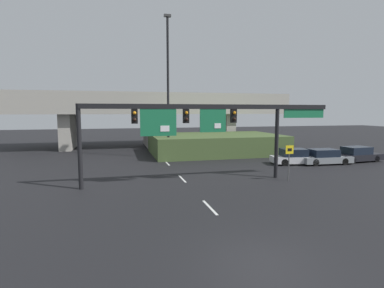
# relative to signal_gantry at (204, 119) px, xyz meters

# --- Properties ---
(ground_plane) EXTENTS (160.00, 160.00, 0.00)m
(ground_plane) POSITION_rel_signal_gantry_xyz_m (-1.24, -11.16, -4.41)
(ground_plane) COLOR black
(lane_markings) EXTENTS (0.14, 22.62, 0.01)m
(lane_markings) POSITION_rel_signal_gantry_xyz_m (-1.24, 4.67, -4.41)
(lane_markings) COLOR silver
(lane_markings) RESTS_ON ground
(signal_gantry) EXTENTS (17.69, 0.44, 5.38)m
(signal_gantry) POSITION_rel_signal_gantry_xyz_m (0.00, 0.00, 0.00)
(signal_gantry) COLOR black
(signal_gantry) RESTS_ON ground
(speed_limit_sign) EXTENTS (0.60, 0.11, 2.58)m
(speed_limit_sign) POSITION_rel_signal_gantry_xyz_m (5.92, -1.17, -2.73)
(speed_limit_sign) COLOR #4C4C4C
(speed_limit_sign) RESTS_ON ground
(highway_light_pole_near) EXTENTS (0.70, 0.36, 14.58)m
(highway_light_pole_near) POSITION_rel_signal_gantry_xyz_m (-0.57, 11.23, 3.26)
(highway_light_pole_near) COLOR black
(highway_light_pole_near) RESTS_ON ground
(overpass_bridge) EXTENTS (38.12, 9.35, 7.33)m
(overpass_bridge) POSITION_rel_signal_gantry_xyz_m (-1.24, 22.81, 0.54)
(overpass_bridge) COLOR #A39E93
(overpass_bridge) RESTS_ON ground
(grass_embankment) EXTENTS (14.78, 9.46, 2.20)m
(grass_embankment) POSITION_rel_signal_gantry_xyz_m (5.36, 13.54, -3.31)
(grass_embankment) COLOR #42562D
(grass_embankment) RESTS_ON ground
(parked_sedan_near_right) EXTENTS (4.53, 2.42, 1.45)m
(parked_sedan_near_right) POSITION_rel_signal_gantry_xyz_m (10.20, 4.71, -3.74)
(parked_sedan_near_right) COLOR silver
(parked_sedan_near_right) RESTS_ON ground
(parked_sedan_mid_right) EXTENTS (4.86, 2.14, 1.40)m
(parked_sedan_mid_right) POSITION_rel_signal_gantry_xyz_m (12.94, 4.13, -3.76)
(parked_sedan_mid_right) COLOR gray
(parked_sedan_mid_right) RESTS_ON ground
(parked_sedan_far_right) EXTENTS (4.91, 2.23, 1.48)m
(parked_sedan_far_right) POSITION_rel_signal_gantry_xyz_m (16.98, 4.52, -3.73)
(parked_sedan_far_right) COLOR black
(parked_sedan_far_right) RESTS_ON ground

